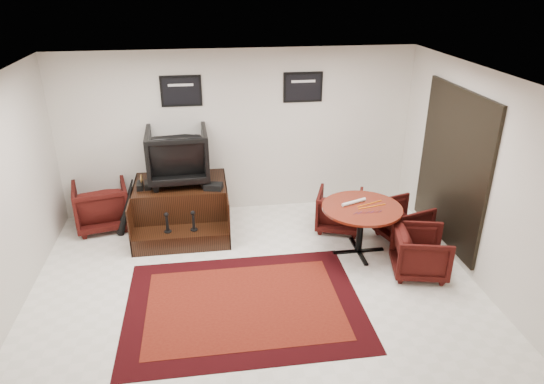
# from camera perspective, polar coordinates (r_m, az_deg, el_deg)

# --- Properties ---
(ground) EXTENTS (6.00, 6.00, 0.00)m
(ground) POSITION_cam_1_polar(r_m,az_deg,el_deg) (6.69, -1.89, -11.14)
(ground) COLOR white
(ground) RESTS_ON ground
(room_shell) EXTENTS (6.02, 5.02, 2.81)m
(room_shell) POSITION_cam_1_polar(r_m,az_deg,el_deg) (6.00, 1.62, 3.90)
(room_shell) COLOR silver
(room_shell) RESTS_ON ground
(area_rug) EXTENTS (2.99, 2.24, 0.01)m
(area_rug) POSITION_cam_1_polar(r_m,az_deg,el_deg) (6.38, -3.30, -13.09)
(area_rug) COLOR black
(area_rug) RESTS_ON ground
(shine_podium) EXTENTS (1.49, 1.54, 0.77)m
(shine_podium) POSITION_cam_1_polar(r_m,az_deg,el_deg) (8.13, -10.57, -1.78)
(shine_podium) COLOR black
(shine_podium) RESTS_ON ground
(shine_chair) EXTENTS (0.99, 0.93, 0.98)m
(shine_chair) POSITION_cam_1_polar(r_m,az_deg,el_deg) (7.92, -11.04, 4.58)
(shine_chair) COLOR black
(shine_chair) RESTS_ON shine_podium
(shoes_pair) EXTENTS (0.23, 0.27, 0.09)m
(shoes_pair) POSITION_cam_1_polar(r_m,az_deg,el_deg) (7.93, -14.85, 0.77)
(shoes_pair) COLOR black
(shoes_pair) RESTS_ON shine_podium
(polish_kit) EXTENTS (0.32, 0.26, 0.10)m
(polish_kit) POSITION_cam_1_polar(r_m,az_deg,el_deg) (7.68, -6.91, 0.65)
(polish_kit) COLOR black
(polish_kit) RESTS_ON shine_podium
(umbrella_black) EXTENTS (0.33, 0.12, 0.88)m
(umbrella_black) POSITION_cam_1_polar(r_m,az_deg,el_deg) (8.05, -16.81, -2.06)
(umbrella_black) COLOR black
(umbrella_black) RESTS_ON ground
(umbrella_hooked) EXTENTS (0.35, 0.13, 0.94)m
(umbrella_hooked) POSITION_cam_1_polar(r_m,az_deg,el_deg) (8.17, -16.76, -1.43)
(umbrella_hooked) COLOR black
(umbrella_hooked) RESTS_ON ground
(armchair_side) EXTENTS (0.97, 0.93, 0.85)m
(armchair_side) POSITION_cam_1_polar(r_m,az_deg,el_deg) (8.45, -19.46, -1.24)
(armchair_side) COLOR black
(armchair_side) RESTS_ON ground
(meeting_table) EXTENTS (1.17, 1.17, 0.77)m
(meeting_table) POSITION_cam_1_polar(r_m,az_deg,el_deg) (7.24, 10.50, -2.37)
(meeting_table) COLOR #47150A
(meeting_table) RESTS_ON ground
(table_chair_back) EXTENTS (0.89, 0.87, 0.73)m
(table_chair_back) POSITION_cam_1_polar(r_m,az_deg,el_deg) (8.01, 7.94, -1.92)
(table_chair_back) COLOR black
(table_chair_back) RESTS_ON ground
(table_chair_window) EXTENTS (0.80, 0.83, 0.69)m
(table_chair_window) POSITION_cam_1_polar(r_m,az_deg,el_deg) (7.92, 15.25, -3.08)
(table_chair_window) COLOR black
(table_chair_window) RESTS_ON ground
(table_chair_corner) EXTENTS (0.82, 0.85, 0.74)m
(table_chair_corner) POSITION_cam_1_polar(r_m,az_deg,el_deg) (7.08, 17.10, -6.58)
(table_chair_corner) COLOR black
(table_chair_corner) RESTS_ON ground
(paper_roll) EXTENTS (0.41, 0.20, 0.05)m
(paper_roll) POSITION_cam_1_polar(r_m,az_deg,el_deg) (7.26, 9.62, -1.18)
(paper_roll) COLOR silver
(paper_roll) RESTS_ON meeting_table
(table_clutter) EXTENTS (0.56, 0.39, 0.01)m
(table_clutter) POSITION_cam_1_polar(r_m,az_deg,el_deg) (7.21, 11.46, -1.72)
(table_clutter) COLOR orange
(table_clutter) RESTS_ON meeting_table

